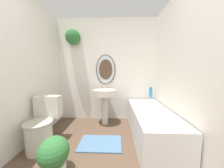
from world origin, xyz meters
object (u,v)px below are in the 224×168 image
Objects in this scene: toilet at (42,126)px; shampoo_bottle at (151,93)px; pedestal_sink at (105,98)px; potted_plant at (54,155)px; bathtub at (151,123)px.

toilet is 3.36× the size of shampoo_bottle.
toilet is at bearing -136.61° from pedestal_sink.
toilet is 0.64m from potted_plant.
pedestal_sink reaches higher than bathtub.
potted_plant is (-0.44, -1.28, -0.36)m from pedestal_sink.
potted_plant is (-1.46, -1.39, -0.46)m from shampoo_bottle.
pedestal_sink is at bearing 148.96° from bathtub.
bathtub is 6.62× the size of shampoo_bottle.
bathtub is at bearing -31.04° from pedestal_sink.
toilet is 1.74× the size of potted_plant.
toilet is at bearing -169.83° from bathtub.
pedestal_sink is 1.04m from shampoo_bottle.
pedestal_sink is 3.83× the size of shampoo_bottle.
toilet is 0.88× the size of pedestal_sink.
toilet is at bearing 133.70° from potted_plant.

